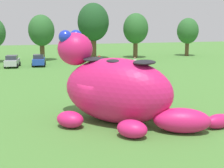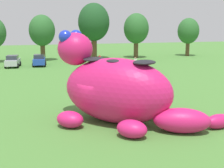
{
  "view_description": "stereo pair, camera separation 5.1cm",
  "coord_description": "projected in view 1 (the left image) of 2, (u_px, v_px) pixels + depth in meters",
  "views": [
    {
      "loc": [
        -4.55,
        -17.83,
        5.98
      ],
      "look_at": [
        1.18,
        0.56,
        2.24
      ],
      "focal_mm": 48.59,
      "sensor_mm": 36.0,
      "label": 1
    },
    {
      "loc": [
        -4.51,
        -17.85,
        5.98
      ],
      "look_at": [
        1.18,
        0.56,
        2.24
      ],
      "focal_mm": 48.59,
      "sensor_mm": 36.0,
      "label": 2
    }
  ],
  "objects": [
    {
      "name": "spectator_mid_field",
      "position": [
        143.0,
        87.0,
        25.58
      ],
      "size": [
        0.38,
        0.26,
        1.71
      ],
      "color": "#726656",
      "rests_on": "ground"
    },
    {
      "name": "car_silver",
      "position": [
        12.0,
        61.0,
        43.99
      ],
      "size": [
        2.35,
        4.29,
        1.72
      ],
      "color": "#B7BABF",
      "rests_on": "ground"
    },
    {
      "name": "spectator_by_cars",
      "position": [
        99.0,
        60.0,
        45.01
      ],
      "size": [
        0.38,
        0.26,
        1.71
      ],
      "color": "black",
      "rests_on": "ground"
    },
    {
      "name": "tree_mid_right",
      "position": [
        188.0,
        31.0,
        59.53
      ],
      "size": [
        4.18,
        4.18,
        7.42
      ],
      "color": "brown",
      "rests_on": "ground"
    },
    {
      "name": "spectator_near_inflatable",
      "position": [
        135.0,
        63.0,
        41.6
      ],
      "size": [
        0.38,
        0.26,
        1.71
      ],
      "color": "#726656",
      "rests_on": "ground"
    },
    {
      "name": "ground_plane",
      "position": [
        97.0,
        121.0,
        19.18
      ],
      "size": [
        160.0,
        160.0,
        0.0
      ],
      "primitive_type": "plane",
      "color": "#4C8438"
    },
    {
      "name": "tree_centre_left",
      "position": [
        41.0,
        31.0,
        51.35
      ],
      "size": [
        4.38,
        4.38,
        7.78
      ],
      "color": "brown",
      "rests_on": "ground"
    },
    {
      "name": "giant_inflatable_creature",
      "position": [
        117.0,
        89.0,
        18.72
      ],
      "size": [
        10.35,
        8.37,
        5.69
      ],
      "color": "#E01E6B",
      "rests_on": "ground"
    },
    {
      "name": "tree_centre",
      "position": [
        93.0,
        23.0,
        53.91
      ],
      "size": [
        5.58,
        5.58,
        9.91
      ],
      "color": "brown",
      "rests_on": "ground"
    },
    {
      "name": "tree_centre_right",
      "position": [
        136.0,
        29.0,
        55.79
      ],
      "size": [
        4.62,
        4.62,
        8.2
      ],
      "color": "brown",
      "rests_on": "ground"
    },
    {
      "name": "car_blue",
      "position": [
        39.0,
        60.0,
        45.27
      ],
      "size": [
        2.28,
        4.26,
        1.72
      ],
      "color": "#2347B7",
      "rests_on": "ground"
    }
  ]
}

